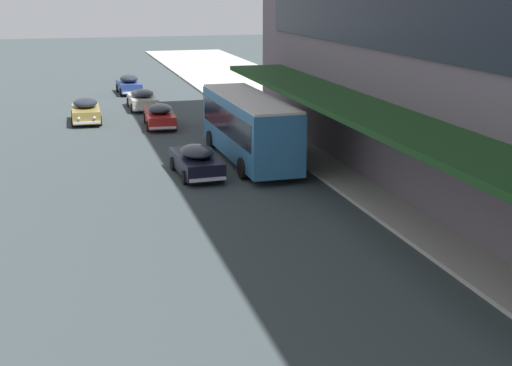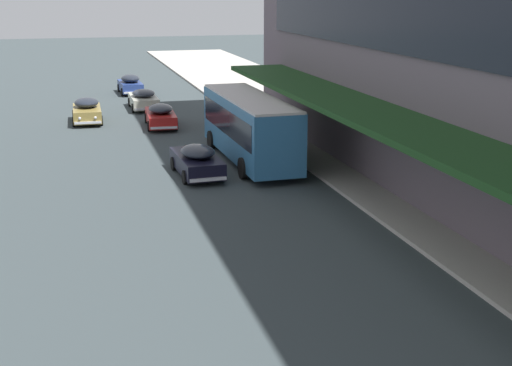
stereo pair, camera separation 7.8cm
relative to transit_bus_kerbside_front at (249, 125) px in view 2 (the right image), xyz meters
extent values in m
cube|color=teal|center=(0.00, 0.00, -0.12)|extent=(2.64, 10.06, 2.85)
cube|color=black|center=(0.00, 0.00, 0.22)|extent=(2.66, 9.26, 1.25)
cube|color=silver|center=(0.00, 0.00, 1.35)|extent=(2.54, 10.05, 0.12)
cube|color=black|center=(-0.11, 5.04, 1.05)|extent=(1.21, 0.09, 0.36)
cylinder|color=black|center=(-1.28, 3.37, -1.40)|extent=(0.27, 1.01, 1.00)
cylinder|color=black|center=(1.14, 3.42, -1.40)|extent=(0.27, 1.01, 1.00)
cylinder|color=black|center=(-1.15, -3.13, -1.40)|extent=(0.27, 1.01, 1.00)
cylinder|color=black|center=(1.28, -3.08, -1.40)|extent=(0.27, 1.01, 1.00)
cube|color=olive|center=(-7.48, 13.01, -1.29)|extent=(1.82, 4.04, 0.77)
ellipsoid|color=#1E232D|center=(-7.48, 13.21, -0.62)|extent=(1.57, 2.23, 0.62)
cube|color=silver|center=(-7.53, 10.96, -1.53)|extent=(1.65, 0.16, 0.14)
cube|color=silver|center=(-7.43, 15.06, -1.53)|extent=(1.65, 0.16, 0.14)
sphere|color=silver|center=(-7.05, 10.98, -1.24)|extent=(0.18, 0.18, 0.18)
sphere|color=silver|center=(-8.00, 11.00, -1.24)|extent=(0.18, 0.18, 0.18)
cylinder|color=black|center=(-6.64, 11.75, -1.58)|extent=(0.15, 0.64, 0.64)
cylinder|color=black|center=(-8.37, 11.79, -1.58)|extent=(0.15, 0.64, 0.64)
cylinder|color=black|center=(-6.59, 14.23, -1.58)|extent=(0.15, 0.64, 0.64)
cylinder|color=black|center=(-8.32, 14.27, -1.58)|extent=(0.15, 0.64, 0.64)
cube|color=black|center=(-3.08, -2.00, -1.30)|extent=(1.93, 4.36, 0.75)
ellipsoid|color=#1E232D|center=(-3.07, -2.21, -0.69)|extent=(1.64, 2.42, 0.52)
cube|color=silver|center=(-3.17, 0.20, -1.53)|extent=(1.66, 0.19, 0.14)
cube|color=silver|center=(-2.99, -4.19, -1.53)|extent=(1.66, 0.19, 0.14)
sphere|color=silver|center=(-3.65, 0.15, -1.25)|extent=(0.18, 0.18, 0.18)
sphere|color=silver|center=(-2.69, 0.19, -1.25)|extent=(0.18, 0.18, 0.18)
cylinder|color=black|center=(-4.01, -0.70, -1.58)|extent=(0.17, 0.65, 0.64)
cylinder|color=black|center=(-2.26, -0.63, -1.58)|extent=(0.17, 0.65, 0.64)
cylinder|color=black|center=(-3.89, -3.36, -1.58)|extent=(0.17, 0.65, 0.64)
cylinder|color=black|center=(-2.15, -3.29, -1.58)|extent=(0.17, 0.65, 0.64)
cube|color=beige|center=(-3.33, 17.41, -1.32)|extent=(1.82, 4.41, 0.72)
ellipsoid|color=#1E232D|center=(-3.34, 17.19, -0.72)|extent=(1.60, 2.43, 0.51)
cube|color=silver|center=(-3.33, 19.66, -1.53)|extent=(1.72, 0.12, 0.14)
cube|color=silver|center=(-3.34, 15.16, -1.53)|extent=(1.72, 0.12, 0.14)
sphere|color=silver|center=(-3.83, 19.63, -1.27)|extent=(0.18, 0.18, 0.18)
sphere|color=silver|center=(-2.83, 19.63, -1.27)|extent=(0.18, 0.18, 0.18)
cylinder|color=black|center=(-4.23, 18.78, -1.58)|extent=(0.14, 0.64, 0.64)
cylinder|color=black|center=(-2.43, 18.77, -1.58)|extent=(0.14, 0.64, 0.64)
cylinder|color=black|center=(-4.24, 16.05, -1.58)|extent=(0.14, 0.64, 0.64)
cylinder|color=black|center=(-2.44, 16.04, -1.58)|extent=(0.14, 0.64, 0.64)
cube|color=#A71C1A|center=(-3.06, 10.40, -1.32)|extent=(1.94, 4.60, 0.73)
ellipsoid|color=#1E232D|center=(-3.08, 10.17, -0.71)|extent=(1.62, 2.56, 0.54)
cube|color=silver|center=(-2.93, 12.70, -1.53)|extent=(1.61, 0.21, 0.14)
cube|color=silver|center=(-3.19, 8.10, -1.53)|extent=(1.61, 0.21, 0.14)
sphere|color=silver|center=(-3.40, 12.70, -1.27)|extent=(0.18, 0.18, 0.18)
sphere|color=silver|center=(-2.47, 12.64, -1.27)|extent=(0.18, 0.18, 0.18)
cylinder|color=black|center=(-3.83, 11.84, -1.58)|extent=(0.18, 0.65, 0.64)
cylinder|color=black|center=(-2.14, 11.75, -1.58)|extent=(0.18, 0.65, 0.64)
cylinder|color=black|center=(-3.98, 9.05, -1.58)|extent=(0.18, 0.65, 0.64)
cylinder|color=black|center=(-2.30, 8.95, -1.58)|extent=(0.18, 0.65, 0.64)
cube|color=navy|center=(-3.51, 25.34, -1.31)|extent=(1.79, 4.16, 0.74)
ellipsoid|color=#1E232D|center=(-3.50, 25.13, -0.64)|extent=(1.53, 2.30, 0.64)
cube|color=silver|center=(-3.57, 27.44, -1.53)|extent=(1.59, 0.17, 0.14)
cube|color=silver|center=(-3.45, 23.23, -1.53)|extent=(1.59, 0.17, 0.14)
sphere|color=silver|center=(-4.03, 27.40, -1.26)|extent=(0.18, 0.18, 0.18)
sphere|color=silver|center=(-3.11, 27.43, -1.26)|extent=(0.18, 0.18, 0.18)
cylinder|color=black|center=(-4.38, 26.59, -1.58)|extent=(0.16, 0.64, 0.64)
cylinder|color=black|center=(-2.71, 26.64, -1.58)|extent=(0.16, 0.64, 0.64)
cylinder|color=black|center=(-4.30, 24.04, -1.58)|extent=(0.16, 0.64, 0.64)
cylinder|color=black|center=(-2.64, 24.09, -1.58)|extent=(0.16, 0.64, 0.64)
camera|label=1|loc=(-8.95, -33.88, 6.72)|focal=50.00mm
camera|label=2|loc=(-8.87, -33.90, 6.72)|focal=50.00mm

